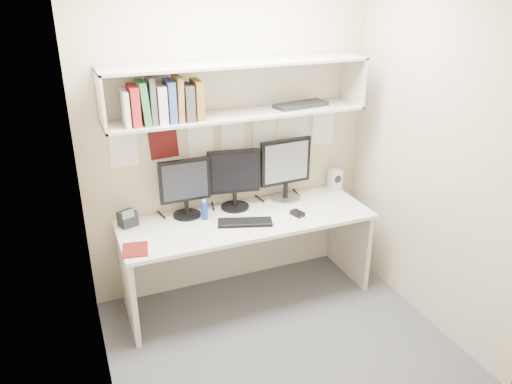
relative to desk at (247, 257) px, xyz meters
name	(u,v)px	position (x,y,z in m)	size (l,w,h in m)	color
floor	(279,342)	(0.00, -0.65, -0.37)	(2.40, 2.00, 0.01)	#494A4F
wall_back	(230,137)	(0.00, 0.35, 0.93)	(2.40, 0.02, 2.60)	#BEAF91
wall_front	(373,252)	(0.00, -1.65, 0.93)	(2.40, 0.02, 2.60)	#BEAF91
wall_left	(87,209)	(-1.20, -0.65, 0.93)	(0.02, 2.00, 2.60)	#BEAF91
wall_right	(433,156)	(1.20, -0.65, 0.93)	(0.02, 2.00, 2.60)	#BEAF91
desk	(247,257)	(0.00, 0.00, 0.00)	(2.00, 0.70, 0.73)	silver
overhead_hutch	(236,88)	(0.00, 0.21, 1.35)	(2.00, 0.38, 0.40)	beige
pinned_papers	(231,143)	(0.00, 0.34, 0.88)	(1.92, 0.01, 0.48)	white
monitor_left	(185,186)	(-0.43, 0.22, 0.62)	(0.40, 0.22, 0.47)	black
monitor_center	(234,177)	(-0.02, 0.22, 0.63)	(0.43, 0.23, 0.50)	black
monitor_right	(286,168)	(0.44, 0.22, 0.65)	(0.46, 0.25, 0.53)	#A5A5AA
keyboard	(245,222)	(-0.05, -0.10, 0.37)	(0.42, 0.15, 0.02)	black
mouse	(297,213)	(0.39, -0.12, 0.38)	(0.07, 0.11, 0.03)	black
speaker	(335,179)	(0.94, 0.24, 0.46)	(0.10, 0.10, 0.19)	silver
blue_bottle	(204,210)	(-0.31, 0.10, 0.44)	(0.05, 0.05, 0.16)	navy
maroon_notebook	(135,250)	(-0.91, -0.19, 0.37)	(0.17, 0.21, 0.01)	#5E1310
desk_phone	(128,219)	(-0.89, 0.21, 0.42)	(0.16, 0.15, 0.15)	black
book_stack	(163,102)	(-0.58, 0.11, 1.32)	(0.55, 0.20, 0.33)	silver
hutch_tray	(301,105)	(0.53, 0.16, 1.19)	(0.44, 0.17, 0.03)	black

